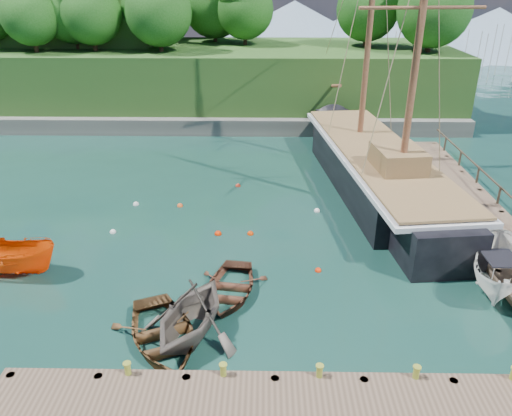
# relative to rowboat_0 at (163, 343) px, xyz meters

# --- Properties ---
(ground) EXTENTS (160.00, 160.00, 0.00)m
(ground) POSITION_rel_rowboat_0_xyz_m (3.35, 2.92, 0.00)
(ground) COLOR #13332A
(ground) RESTS_ON ground
(dock_near) EXTENTS (20.00, 3.20, 1.10)m
(dock_near) POSITION_rel_rowboat_0_xyz_m (5.35, -3.58, 0.43)
(dock_near) COLOR brown
(dock_near) RESTS_ON ground
(dock_east) EXTENTS (3.20, 24.00, 1.10)m
(dock_east) POSITION_rel_rowboat_0_xyz_m (14.85, 9.92, 0.43)
(dock_east) COLOR brown
(dock_east) RESTS_ON ground
(bollard_0) EXTENTS (0.26, 0.26, 0.45)m
(bollard_0) POSITION_rel_rowboat_0_xyz_m (-0.65, -2.18, 0.00)
(bollard_0) COLOR olive
(bollard_0) RESTS_ON ground
(bollard_1) EXTENTS (0.26, 0.26, 0.45)m
(bollard_1) POSITION_rel_rowboat_0_xyz_m (2.35, -2.18, 0.00)
(bollard_1) COLOR olive
(bollard_1) RESTS_ON ground
(bollard_2) EXTENTS (0.26, 0.26, 0.45)m
(bollard_2) POSITION_rel_rowboat_0_xyz_m (5.35, -2.18, 0.00)
(bollard_2) COLOR olive
(bollard_2) RESTS_ON ground
(bollard_3) EXTENTS (0.26, 0.26, 0.45)m
(bollard_3) POSITION_rel_rowboat_0_xyz_m (8.35, -2.18, 0.00)
(bollard_3) COLOR olive
(bollard_3) RESTS_ON ground
(bollard_4) EXTENTS (0.26, 0.26, 0.45)m
(bollard_4) POSITION_rel_rowboat_0_xyz_m (11.35, -2.18, 0.00)
(bollard_4) COLOR olive
(bollard_4) RESTS_ON ground
(rowboat_0) EXTENTS (4.83, 5.52, 0.95)m
(rowboat_0) POSITION_rel_rowboat_0_xyz_m (0.00, 0.00, 0.00)
(rowboat_0) COLOR brown
(rowboat_0) RESTS_ON ground
(rowboat_1) EXTENTS (4.98, 5.36, 2.31)m
(rowboat_1) POSITION_rel_rowboat_0_xyz_m (0.97, 0.40, 0.00)
(rowboat_1) COLOR #60574E
(rowboat_1) RESTS_ON ground
(rowboat_2) EXTENTS (3.37, 4.36, 0.83)m
(rowboat_2) POSITION_rel_rowboat_0_xyz_m (2.19, 3.04, 0.00)
(rowboat_2) COLOR #502C1D
(rowboat_2) RESTS_ON ground
(motorboat_orange) EXTENTS (4.72, 2.16, 1.77)m
(motorboat_orange) POSITION_rel_rowboat_0_xyz_m (-7.59, 4.47, 0.00)
(motorboat_orange) COLOR #EC4C07
(motorboat_orange) RESTS_ON ground
(cabin_boat_white) EXTENTS (3.83, 5.49, 1.99)m
(cabin_boat_white) POSITION_rel_rowboat_0_xyz_m (13.35, 3.74, 0.00)
(cabin_boat_white) COLOR white
(cabin_boat_white) RESTS_ON ground
(schooner) EXTENTS (6.99, 26.56, 19.31)m
(schooner) POSITION_rel_rowboat_0_xyz_m (10.35, 14.23, 1.07)
(schooner) COLOR black
(schooner) RESTS_ON ground
(mooring_buoy_0) EXTENTS (0.32, 0.32, 0.32)m
(mooring_buoy_0) POSITION_rel_rowboat_0_xyz_m (-4.13, 8.32, 0.00)
(mooring_buoy_0) COLOR white
(mooring_buoy_0) RESTS_ON ground
(mooring_buoy_1) EXTENTS (0.35, 0.35, 0.35)m
(mooring_buoy_1) POSITION_rel_rowboat_0_xyz_m (1.26, 8.22, 0.00)
(mooring_buoy_1) COLOR #F42900
(mooring_buoy_1) RESTS_ON ground
(mooring_buoy_2) EXTENTS (0.32, 0.32, 0.32)m
(mooring_buoy_2) POSITION_rel_rowboat_0_xyz_m (2.91, 8.26, 0.00)
(mooring_buoy_2) COLOR #E13501
(mooring_buoy_2) RESTS_ON ground
(mooring_buoy_3) EXTENTS (0.33, 0.33, 0.33)m
(mooring_buoy_3) POSITION_rel_rowboat_0_xyz_m (6.54, 11.00, 0.00)
(mooring_buoy_3) COLOR white
(mooring_buoy_3) RESTS_ON ground
(mooring_buoy_4) EXTENTS (0.33, 0.33, 0.33)m
(mooring_buoy_4) POSITION_rel_rowboat_0_xyz_m (-1.19, 11.54, 0.00)
(mooring_buoy_4) COLOR #E3541C
(mooring_buoy_4) RESTS_ON ground
(mooring_buoy_5) EXTENTS (0.31, 0.31, 0.31)m
(mooring_buoy_5) POSITION_rel_rowboat_0_xyz_m (1.97, 14.54, 0.00)
(mooring_buoy_5) COLOR red
(mooring_buoy_5) RESTS_ON ground
(mooring_buoy_6) EXTENTS (0.34, 0.34, 0.34)m
(mooring_buoy_6) POSITION_rel_rowboat_0_xyz_m (-3.75, 11.70, 0.00)
(mooring_buoy_6) COLOR silver
(mooring_buoy_6) RESTS_ON ground
(mooring_buoy_7) EXTENTS (0.29, 0.29, 0.29)m
(mooring_buoy_7) POSITION_rel_rowboat_0_xyz_m (6.02, 4.86, 0.00)
(mooring_buoy_7) COLOR #F52A05
(mooring_buoy_7) RESTS_ON ground
(headland) EXTENTS (51.00, 19.31, 12.90)m
(headland) POSITION_rel_rowboat_0_xyz_m (-9.52, 34.28, 5.54)
(headland) COLOR #474744
(headland) RESTS_ON ground
(distant_ridge) EXTENTS (117.00, 40.00, 10.00)m
(distant_ridge) POSITION_rel_rowboat_0_xyz_m (7.66, 72.92, 4.35)
(distant_ridge) COLOR #728CA5
(distant_ridge) RESTS_ON ground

